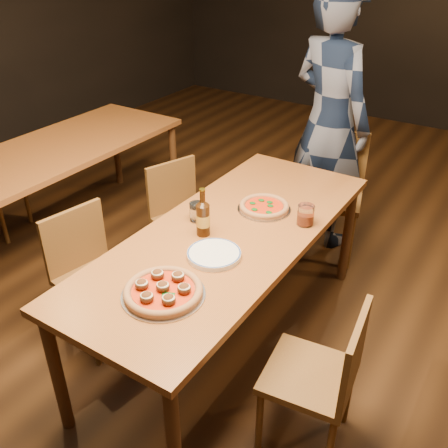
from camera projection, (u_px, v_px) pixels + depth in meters
The scene contains 15 objects.
ground at pixel (229, 338), 2.99m from camera, with size 9.00×9.00×0.00m, color black.
room_shell at pixel (231, 2), 2.05m from camera, with size 9.00×9.00×9.00m.
table_main at pixel (229, 243), 2.65m from camera, with size 0.80×2.00×0.75m.
table_left at pixel (56, 156), 3.66m from camera, with size 0.80×2.00×0.75m.
chair_main_nw at pixel (97, 279), 2.81m from camera, with size 0.39×0.39×0.83m, color brown, non-canonical shape.
chair_main_sw at pixel (187, 221), 3.39m from camera, with size 0.38×0.38×0.81m, color brown, non-canonical shape.
chair_main_e at pixel (309, 374), 2.22m from camera, with size 0.38×0.38×0.82m, color brown, non-canonical shape.
chair_end at pixel (330, 196), 3.58m from camera, with size 0.43×0.43×0.93m, color brown, non-canonical shape.
pizza_meatball at pixel (163, 291), 2.14m from camera, with size 0.37×0.37×0.07m.
pizza_margherita at pixel (264, 207), 2.80m from camera, with size 0.30×0.30×0.04m.
plate_stack at pixel (214, 254), 2.40m from camera, with size 0.26×0.26×0.03m, color white.
beer_bottle at pixel (203, 219), 2.54m from camera, with size 0.07×0.07×0.26m.
water_glass at pixel (197, 212), 2.69m from camera, with size 0.08×0.08×0.10m, color white.
amber_glass at pixel (306, 215), 2.65m from camera, with size 0.09×0.09×0.11m, color maroon.
diner at pixel (330, 121), 3.55m from camera, with size 0.68×0.45×1.88m, color black.
Camera 1 is at (1.19, -1.88, 2.11)m, focal length 40.00 mm.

